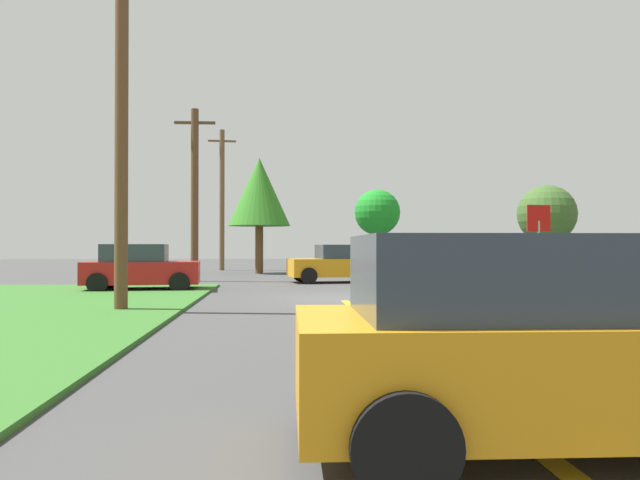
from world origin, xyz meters
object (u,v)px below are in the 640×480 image
Objects in this scene: oak_tree_right at (547,215)px; utility_pole_far at (222,199)px; pine_tree_center at (377,213)px; car_behind_on_main_road at (545,344)px; parked_car_near_building at (140,268)px; oak_tree_left at (259,192)px; utility_pole_mid at (195,193)px; stop_sign at (539,233)px; car_approaching_junction at (337,264)px; utility_pole_near at (122,107)px.

utility_pole_far is at bearing 148.07° from oak_tree_right.
car_behind_on_main_road is at bearing -97.18° from pine_tree_center.
parked_car_near_building is at bearing -155.64° from oak_tree_right.
car_behind_on_main_road is 1.00× the size of parked_car_near_building.
utility_pole_far is at bearing 117.21° from oak_tree_left.
utility_pole_far is at bearing 99.84° from car_behind_on_main_road.
pine_tree_center is at bearing 39.85° from utility_pole_mid.
oak_tree_right is (5.99, 12.72, 1.20)m from stop_sign.
oak_tree_left is at bearing -77.65° from stop_sign.
oak_tree_right is (11.54, 25.51, 2.33)m from car_behind_on_main_road.
stop_sign is 10.52m from car_approaching_junction.
car_behind_on_main_road is at bearing -61.37° from utility_pole_near.
oak_tree_left is 1.44× the size of oak_tree_right.
oak_tree_right is at bearing -21.35° from oak_tree_left.
car_behind_on_main_road is 12.41m from utility_pole_near.
oak_tree_right is (18.19, 8.24, 2.33)m from parked_car_near_building.
car_approaching_junction is 13.88m from utility_pole_near.
stop_sign reaches higher than car_behind_on_main_road.
car_approaching_junction is (0.64, 22.02, 0.00)m from car_behind_on_main_road.
utility_pole_mid is 0.84× the size of utility_pole_far.
car_behind_on_main_road is at bearing -114.34° from oak_tree_right.
parked_car_near_building is 0.87× the size of oak_tree_right.
car_approaching_junction is at bearing -109.85° from pine_tree_center.
pine_tree_center is (9.48, 7.92, -0.41)m from utility_pole_mid.
car_behind_on_main_road is 0.97× the size of car_approaching_junction.
stop_sign is 15.36m from utility_pole_mid.
utility_pole_far is at bearing 152.00° from pine_tree_center.
car_approaching_junction is 8.70m from parked_car_near_building.
utility_pole_mid reaches higher than car_behind_on_main_road.
oak_tree_left is (2.54, -4.94, -0.02)m from utility_pole_far.
oak_tree_left is (-8.46, 18.37, 2.72)m from stop_sign.
oak_tree_left is (2.65, 7.96, 0.74)m from utility_pole_mid.
car_behind_on_main_road is 0.82× the size of pine_tree_center.
pine_tree_center is at bearing 143.66° from oak_tree_right.
utility_pole_near reaches higher than pine_tree_center.
stop_sign is 0.68× the size of parked_car_near_building.
stop_sign is 0.56× the size of pine_tree_center.
pine_tree_center is at bearing 65.37° from utility_pole_near.
car_approaching_junction is at bearing 89.59° from car_behind_on_main_road.
oak_tree_left is at bearing 82.59° from utility_pole_near.
utility_pole_mid reaches higher than stop_sign.
utility_pole_mid is at bearing -140.15° from pine_tree_center.
car_behind_on_main_road is at bearing -76.52° from utility_pole_mid.
car_approaching_junction is 15.82m from utility_pole_far.
parked_car_near_building is 0.52× the size of utility_pole_mid.
utility_pole_mid is 1.65× the size of oak_tree_right.
car_approaching_junction is 10.53m from oak_tree_left.
oak_tree_right is at bearing 41.55° from utility_pole_near.
utility_pole_far reaches higher than stop_sign.
utility_pole_far is 10.68m from pine_tree_center.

